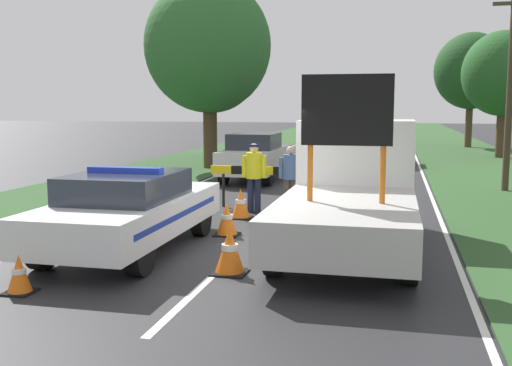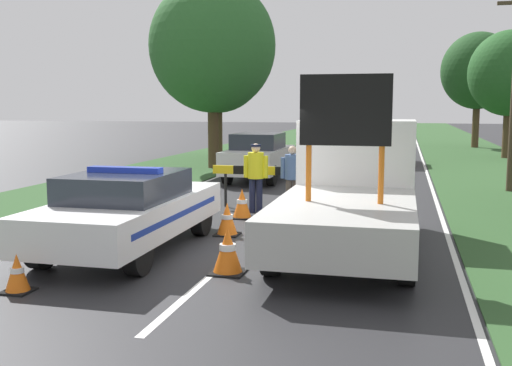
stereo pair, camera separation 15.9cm
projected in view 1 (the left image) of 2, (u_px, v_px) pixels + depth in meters
name	position (u px, v px, depth m)	size (l,w,h in m)	color
ground_plane	(243.00, 248.00, 10.86)	(160.00, 160.00, 0.00)	#28282B
lane_markings	(325.00, 171.00, 23.39)	(7.48, 56.95, 0.01)	silver
grass_verge_left	(222.00, 154.00, 31.57)	(4.87, 120.00, 0.03)	#2D5128
grass_verge_right	(471.00, 159.00, 28.79)	(4.87, 120.00, 0.03)	#2D5128
police_car	(129.00, 209.00, 10.55)	(1.91, 4.79, 1.50)	white
work_truck	(352.00, 188.00, 10.97)	(2.23, 5.57, 3.04)	white
road_barrier	(273.00, 174.00, 14.86)	(3.23, 0.08, 1.05)	black
police_officer	(254.00, 172.00, 14.31)	(0.60, 0.38, 1.67)	#191E38
pedestrian_civilian	(291.00, 173.00, 14.39)	(0.58, 0.37, 1.60)	brown
traffic_cone_near_police	(241.00, 204.00, 13.66)	(0.49, 0.49, 0.68)	black
traffic_cone_centre_front	(227.00, 219.00, 11.86)	(0.47, 0.47, 0.65)	black
traffic_cone_near_truck	(230.00, 251.00, 9.15)	(0.53, 0.53, 0.72)	black
traffic_cone_behind_barrier	(19.00, 274.00, 8.19)	(0.39, 0.39, 0.54)	black
queued_car_van_white	(255.00, 156.00, 20.60)	(1.73, 4.35, 1.62)	silver
queued_car_wagon_maroon	(382.00, 146.00, 26.36)	(1.72, 4.35, 1.49)	maroon
roadside_tree_near_left	(208.00, 46.00, 23.91)	(5.06, 5.06, 7.59)	#4C3823
roadside_tree_near_right	(212.00, 61.00, 29.28)	(4.84, 4.84, 7.28)	#4C3823
roadside_tree_mid_left	(471.00, 71.00, 36.05)	(4.37, 4.37, 6.93)	#4C3823
roadside_tree_far_left	(503.00, 74.00, 28.79)	(3.90, 3.90, 6.14)	#4C3823
utility_pole	(510.00, 85.00, 17.55)	(1.20, 0.20, 6.10)	#473828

